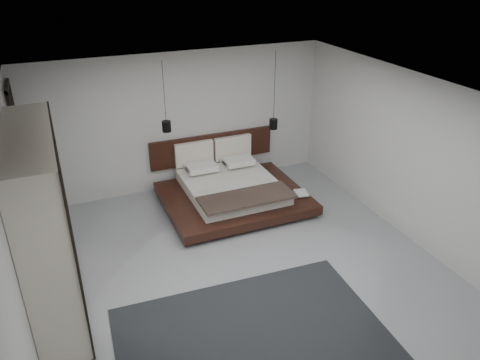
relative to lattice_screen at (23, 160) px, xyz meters
name	(u,v)px	position (x,y,z in m)	size (l,w,h in m)	color
floor	(239,262)	(2.95, -2.45, -1.30)	(6.00, 6.00, 0.00)	#919499
ceiling	(239,91)	(2.95, -2.45, 1.50)	(6.00, 6.00, 0.00)	white
wall_back	(181,122)	(2.95, 0.55, 0.10)	(6.00, 6.00, 0.00)	beige
wall_front	(361,317)	(2.95, -5.45, 0.10)	(6.00, 6.00, 0.00)	beige
wall_left	(18,226)	(-0.05, -2.45, 0.10)	(6.00, 6.00, 0.00)	beige
wall_right	(402,153)	(5.95, -2.45, 0.10)	(6.00, 6.00, 0.00)	beige
lattice_screen	(23,160)	(0.00, 0.00, 0.00)	(0.05, 0.90, 2.60)	black
bed	(231,189)	(3.58, -0.54, -1.02)	(2.67, 2.35, 1.06)	black
book_lower	(296,194)	(4.68, -1.18, -1.04)	(0.21, 0.29, 0.03)	#99724C
book_upper	(296,193)	(4.66, -1.21, -1.01)	(0.23, 0.32, 0.02)	#99724C
pendant_left	(166,126)	(2.48, -0.13, 0.30)	(0.17, 0.17, 1.30)	black
pendant_right	(273,124)	(4.68, -0.13, 0.05)	(0.17, 0.17, 1.56)	black
wardrobe	(45,225)	(0.25, -2.31, -0.03)	(0.61, 2.59, 2.54)	silver
rug	(255,341)	(2.49, -4.11, -1.29)	(3.44, 2.46, 0.01)	black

